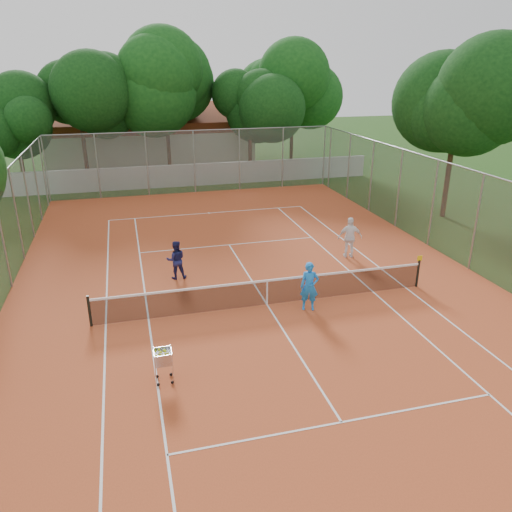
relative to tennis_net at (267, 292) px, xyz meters
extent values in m
plane|color=#1A3A0F|center=(0.00, 0.00, -0.51)|extent=(120.00, 120.00, 0.00)
cube|color=#B74A23|center=(0.00, 0.00, -0.50)|extent=(18.00, 34.00, 0.02)
cube|color=white|center=(0.00, 0.00, -0.49)|extent=(10.98, 23.78, 0.01)
cube|color=black|center=(0.00, 0.00, 0.00)|extent=(11.88, 0.10, 0.98)
cube|color=slate|center=(0.00, 0.00, 1.49)|extent=(18.00, 34.00, 4.00)
cube|color=silver|center=(0.00, 19.00, 0.24)|extent=(26.00, 0.30, 1.50)
cube|color=beige|center=(-2.00, 29.00, 1.69)|extent=(16.40, 9.00, 4.40)
cube|color=black|center=(0.00, 22.00, 4.49)|extent=(29.00, 19.00, 10.00)
imported|color=#1A7DE3|center=(1.30, -0.69, 0.37)|extent=(0.72, 0.58, 1.72)
imported|color=navy|center=(-2.80, 3.16, 0.29)|extent=(0.77, 0.61, 1.55)
imported|color=white|center=(4.77, 3.54, 0.41)|extent=(1.12, 0.66, 1.80)
cube|color=silver|center=(-3.91, -3.65, 0.02)|extent=(0.60, 0.60, 1.02)
camera|label=1|loc=(-4.44, -15.15, 7.49)|focal=35.00mm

